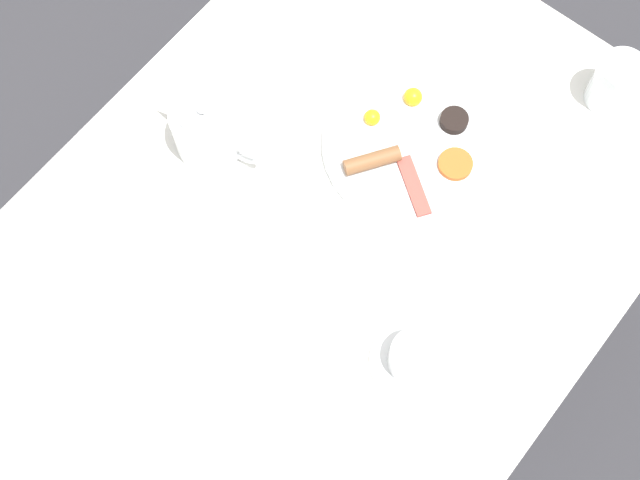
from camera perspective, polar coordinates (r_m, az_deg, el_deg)
The scene contains 9 objects.
ground_plane at distance 2.14m, azimuth 0.00°, elevation -6.89°, with size 8.00×8.00×0.00m, color #333338.
table at distance 1.51m, azimuth 0.00°, elevation -1.12°, with size 0.90×1.23×0.72m.
breakfast_plate at distance 1.52m, azimuth 5.87°, elevation 6.20°, with size 0.31×0.31×0.04m.
teapot_far at distance 1.48m, azimuth -7.19°, elevation 7.08°, with size 0.21×0.11×0.13m.
teacup_with_saucer_right at distance 1.37m, azimuth 6.14°, elevation -7.54°, with size 0.14×0.14×0.06m.
water_glass_tall at distance 1.59m, azimuth 18.39°, elevation 9.52°, with size 0.08×0.08×0.10m.
napkin_folded at distance 1.41m, azimuth -3.24°, elevation -4.76°, with size 0.10×0.13×0.01m.
fork_by_plate at distance 1.39m, azimuth -8.77°, elevation -11.79°, with size 0.02×0.19×0.00m.
knife_by_plate at distance 1.47m, azimuth -15.80°, elevation -3.51°, with size 0.22×0.03×0.00m.
Camera 1 is at (0.31, -0.38, 2.08)m, focal length 50.00 mm.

